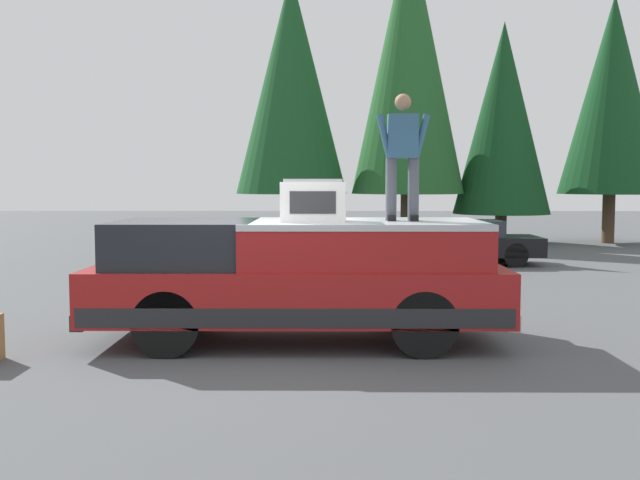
% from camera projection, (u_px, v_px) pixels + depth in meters
% --- Properties ---
extents(ground_plane, '(90.00, 90.00, 0.00)m').
position_uv_depth(ground_plane, '(262.00, 349.00, 9.48)').
color(ground_plane, '#4C4F51').
extents(pickup_truck, '(2.01, 5.54, 1.65)m').
position_uv_depth(pickup_truck, '(298.00, 278.00, 9.85)').
color(pickup_truck, maroon).
rests_on(pickup_truck, ground).
extents(compressor_unit, '(0.65, 0.84, 0.56)m').
position_uv_depth(compressor_unit, '(313.00, 201.00, 9.57)').
color(compressor_unit, white).
rests_on(compressor_unit, pickup_truck).
extents(person_on_truck_bed, '(0.29, 0.72, 1.69)m').
position_uv_depth(person_on_truck_bed, '(403.00, 153.00, 9.73)').
color(person_on_truck_bed, '#4C515B').
rests_on(person_on_truck_bed, pickup_truck).
extents(parked_car_black, '(1.64, 4.10, 1.16)m').
position_uv_depth(parked_car_black, '(461.00, 242.00, 19.21)').
color(parked_car_black, black).
rests_on(parked_car_black, ground).
extents(parked_car_navy, '(1.64, 4.10, 1.16)m').
position_uv_depth(parked_car_navy, '(239.00, 241.00, 19.57)').
color(parked_car_navy, navy).
rests_on(parked_car_navy, ground).
extents(conifer_far_left, '(3.58, 3.58, 8.69)m').
position_uv_depth(conifer_far_left, '(612.00, 95.00, 25.51)').
color(conifer_far_left, '#4C3826').
rests_on(conifer_far_left, ground).
extents(conifer_left, '(3.39, 3.39, 7.74)m').
position_uv_depth(conifer_left, '(503.00, 119.00, 25.52)').
color(conifer_left, '#4C3826').
rests_on(conifer_left, ground).
extents(conifer_center_left, '(3.90, 3.90, 11.02)m').
position_uv_depth(conifer_center_left, '(409.00, 60.00, 25.13)').
color(conifer_center_left, '#4C3826').
rests_on(conifer_center_left, ground).
extents(conifer_center_right, '(3.82, 3.82, 9.29)m').
position_uv_depth(conifer_center_right, '(291.00, 84.00, 24.94)').
color(conifer_center_right, '#4C3826').
rests_on(conifer_center_right, ground).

